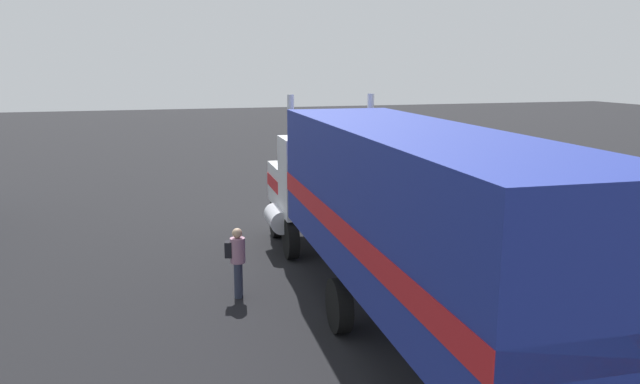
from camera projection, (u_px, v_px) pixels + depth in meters
ground_plane at (330, 238)px, 19.14m from camera, size 120.00×120.00×0.00m
lane_stripe_near at (411, 218)px, 21.72m from camera, size 4.40×0.21×0.01m
lane_stripe_mid at (525, 235)px, 19.45m from camera, size 4.40×0.49×0.01m
semi_truck at (391, 205)px, 12.31m from camera, size 14.27×3.21×4.50m
person_bystander at (237, 259)px, 14.15m from camera, size 0.37×0.48×1.63m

